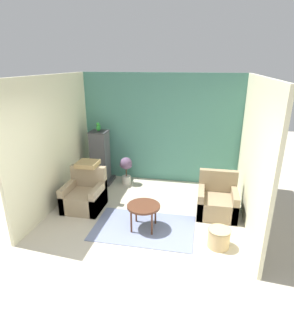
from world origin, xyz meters
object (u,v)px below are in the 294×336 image
object	(u,v)px
parrot	(98,127)
armchair_right	(217,201)
coffee_table	(144,208)
armchair_left	(85,196)
birdcage	(100,159)
potted_plant	(126,167)
wicker_basket	(219,237)

from	to	relation	value
parrot	armchair_right	bearing A→B (deg)	-20.83
coffee_table	parrot	xyz separation A→B (m)	(-1.55, 1.95, 1.01)
armchair_left	birdcage	distance (m)	1.46
armchair_left	armchair_right	world-z (taller)	same
potted_plant	wicker_basket	world-z (taller)	potted_plant
birdcage	potted_plant	xyz separation A→B (m)	(0.68, -0.00, -0.18)
coffee_table	armchair_right	size ratio (longest dim) A/B	0.72
coffee_table	potted_plant	world-z (taller)	potted_plant
coffee_table	potted_plant	distance (m)	2.13
birdcage	wicker_basket	size ratio (longest dim) A/B	3.53
coffee_table	potted_plant	bearing A→B (deg)	114.14
parrot	wicker_basket	distance (m)	3.89
armchair_left	wicker_basket	size ratio (longest dim) A/B	2.23
coffee_table	armchair_right	world-z (taller)	armchair_right
potted_plant	wicker_basket	xyz separation A→B (m)	(2.23, -2.25, -0.27)
armchair_left	armchair_right	bearing A→B (deg)	6.34
birdcage	parrot	distance (m)	0.81
coffee_table	birdcage	world-z (taller)	birdcage
birdcage	wicker_basket	distance (m)	3.70
parrot	potted_plant	distance (m)	1.21
coffee_table	birdcage	size ratio (longest dim) A/B	0.46
armchair_left	parrot	distance (m)	1.84
armchair_right	potted_plant	size ratio (longest dim) A/B	1.21
parrot	wicker_basket	bearing A→B (deg)	-37.76
birdcage	parrot	world-z (taller)	parrot
coffee_table	armchair_left	world-z (taller)	armchair_left
wicker_basket	potted_plant	bearing A→B (deg)	134.78
parrot	wicker_basket	world-z (taller)	parrot
armchair_right	potted_plant	bearing A→B (deg)	153.68
armchair_right	birdcage	bearing A→B (deg)	159.20
parrot	wicker_basket	size ratio (longest dim) A/B	0.59
wicker_basket	parrot	bearing A→B (deg)	142.24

